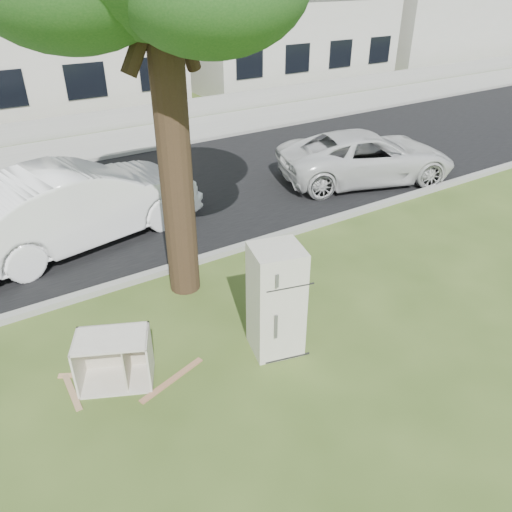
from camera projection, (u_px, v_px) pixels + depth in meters
ground at (256, 332)px, 8.06m from camera, size 120.00×120.00×0.00m
road at (127, 203)px, 12.44m from camera, size 120.00×7.00×0.01m
kerb_near at (190, 265)px, 9.85m from camera, size 120.00×0.18×0.12m
kerb_far at (86, 163)px, 15.03m from camera, size 120.00×0.18×0.12m
sidewalk at (73, 150)px, 16.09m from camera, size 120.00×2.80×0.01m
low_wall at (59, 127)px, 17.08m from camera, size 120.00×0.15×0.70m
townhouse_center at (10, 9)px, 18.96m from camera, size 11.22×8.16×7.44m
townhouse_right at (271, 6)px, 24.68m from camera, size 10.20×8.16×6.84m
filler_right at (449, 2)px, 31.66m from camera, size 16.00×9.00×6.40m
fridge at (276, 300)px, 7.30m from camera, size 0.86×0.82×1.75m
cabinet at (114, 360)px, 6.91m from camera, size 1.17×0.98×0.78m
plank_a at (172, 380)px, 7.11m from camera, size 1.10×0.43×0.02m
plank_b at (88, 374)px, 7.20m from camera, size 0.78×0.47×0.02m
plank_c at (72, 392)px, 6.90m from camera, size 0.10×0.78×0.02m
car_center at (79, 204)px, 10.37m from camera, size 5.36×2.75×1.68m
car_right at (367, 157)px, 13.49m from camera, size 5.21×3.57×1.32m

